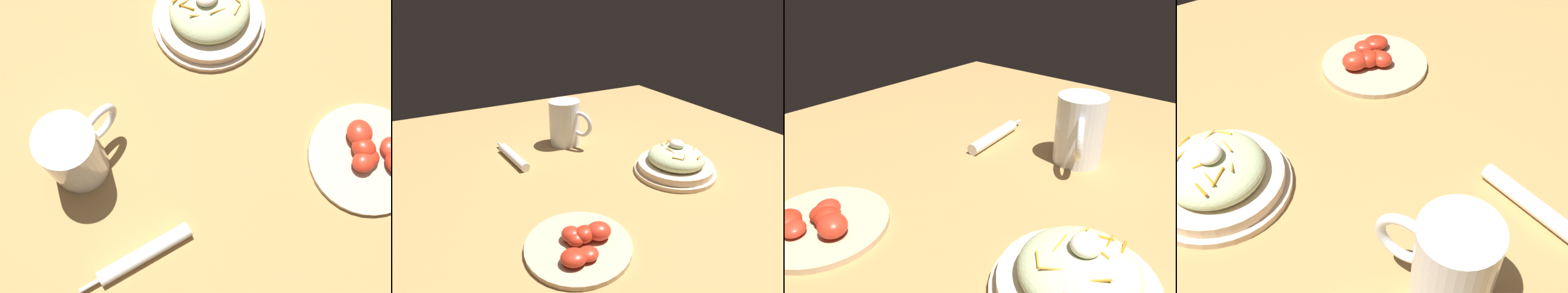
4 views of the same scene
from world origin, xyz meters
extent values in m
plane|color=#B2844C|center=(0.00, 0.00, 0.00)|extent=(1.43, 1.43, 0.00)
cylinder|color=beige|center=(-0.13, -0.20, 0.01)|extent=(0.22, 0.22, 0.01)
cylinder|color=beige|center=(-0.13, -0.20, 0.02)|extent=(0.20, 0.20, 0.02)
ellipsoid|color=beige|center=(-0.13, -0.20, 0.05)|extent=(0.15, 0.15, 0.06)
cylinder|color=orange|center=(-0.09, -0.21, 0.07)|extent=(0.03, 0.01, 0.00)
cylinder|color=orange|center=(-0.18, -0.22, 0.07)|extent=(0.01, 0.02, 0.00)
cylinder|color=orange|center=(-0.08, -0.20, 0.07)|extent=(0.02, 0.03, 0.01)
cylinder|color=orange|center=(-0.15, -0.23, 0.07)|extent=(0.02, 0.02, 0.01)
cylinder|color=orange|center=(-0.11, -0.21, 0.08)|extent=(0.01, 0.03, 0.01)
cylinder|color=orange|center=(-0.09, -0.18, 0.07)|extent=(0.02, 0.01, 0.01)
cylinder|color=orange|center=(-0.08, -0.23, 0.07)|extent=(0.03, 0.01, 0.01)
cylinder|color=orange|center=(-0.17, -0.18, 0.07)|extent=(0.02, 0.02, 0.00)
cylinder|color=orange|center=(-0.17, -0.16, 0.07)|extent=(0.02, 0.02, 0.00)
cylinder|color=orange|center=(-0.13, -0.17, 0.07)|extent=(0.03, 0.00, 0.01)
ellipsoid|color=white|center=(-0.12, -0.20, 0.08)|extent=(0.04, 0.04, 0.02)
cylinder|color=white|center=(0.20, -0.02, 0.07)|extent=(0.10, 0.10, 0.14)
cylinder|color=orange|center=(0.20, -0.02, 0.04)|extent=(0.09, 0.09, 0.08)
cylinder|color=white|center=(0.20, -0.02, 0.08)|extent=(0.09, 0.09, 0.01)
torus|color=white|center=(0.14, -0.05, 0.08)|extent=(0.08, 0.05, 0.08)
cylinder|color=white|center=(0.16, 0.17, 0.01)|extent=(0.17, 0.04, 0.03)
cylinder|color=#D1B28E|center=(-0.26, 0.17, 0.01)|extent=(0.21, 0.21, 0.01)
ellipsoid|color=red|center=(-0.30, 0.20, 0.02)|extent=(0.06, 0.06, 0.02)
ellipsoid|color=red|center=(-0.25, 0.18, 0.02)|extent=(0.05, 0.05, 0.03)
ellipsoid|color=red|center=(-0.26, 0.18, 0.02)|extent=(0.04, 0.04, 0.02)
ellipsoid|color=red|center=(-0.26, 0.16, 0.03)|extent=(0.05, 0.05, 0.03)
ellipsoid|color=red|center=(-0.27, 0.13, 0.03)|extent=(0.06, 0.06, 0.03)
ellipsoid|color=red|center=(-0.31, 0.18, 0.02)|extent=(0.05, 0.05, 0.02)
camera|label=1|loc=(0.12, 0.30, 0.88)|focal=47.62mm
camera|label=2|loc=(-0.70, 0.40, 0.44)|focal=30.13mm
camera|label=3|loc=(-0.46, -0.33, 0.38)|focal=34.55mm
camera|label=4|loc=(0.41, -0.27, 0.57)|focal=45.46mm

